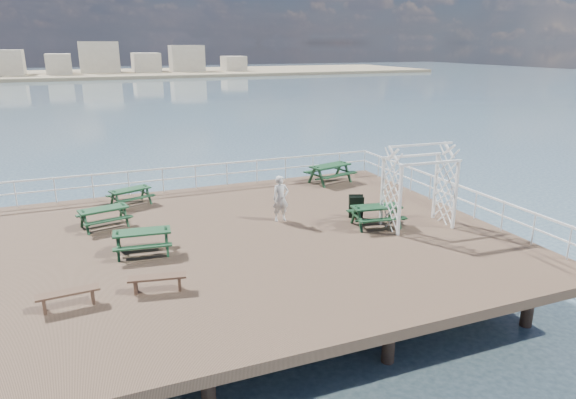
{
  "coord_description": "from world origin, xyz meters",
  "views": [
    {
      "loc": [
        -4.62,
        -15.77,
        6.4
      ],
      "look_at": [
        1.89,
        0.28,
        1.1
      ],
      "focal_mm": 32.0,
      "sensor_mm": 36.0,
      "label": 1
    }
  ],
  "objects_px": {
    "picnic_table_b": "(104,213)",
    "person": "(281,199)",
    "picnic_table_c": "(330,170)",
    "flat_bench_far": "(157,280)",
    "picnic_table_d": "(142,237)",
    "flat_bench_near": "(68,295)",
    "trellis_arbor": "(419,190)",
    "picnic_table_e": "(376,211)",
    "picnic_table_a": "(130,193)"
  },
  "relations": [
    {
      "from": "picnic_table_a",
      "to": "picnic_table_c",
      "type": "bearing_deg",
      "value": -18.83
    },
    {
      "from": "flat_bench_far",
      "to": "person",
      "type": "relative_size",
      "value": 0.91
    },
    {
      "from": "picnic_table_a",
      "to": "picnic_table_e",
      "type": "height_order",
      "value": "picnic_table_e"
    },
    {
      "from": "picnic_table_e",
      "to": "person",
      "type": "xyz_separation_m",
      "value": [
        -2.99,
        1.87,
        0.31
      ]
    },
    {
      "from": "picnic_table_e",
      "to": "trellis_arbor",
      "type": "distance_m",
      "value": 1.68
    },
    {
      "from": "picnic_table_c",
      "to": "picnic_table_b",
      "type": "bearing_deg",
      "value": 178.71
    },
    {
      "from": "picnic_table_e",
      "to": "picnic_table_b",
      "type": "bearing_deg",
      "value": 166.77
    },
    {
      "from": "picnic_table_b",
      "to": "picnic_table_e",
      "type": "xyz_separation_m",
      "value": [
        9.16,
        -3.58,
        0.03
      ]
    },
    {
      "from": "trellis_arbor",
      "to": "picnic_table_a",
      "type": "bearing_deg",
      "value": 148.23
    },
    {
      "from": "picnic_table_b",
      "to": "flat_bench_far",
      "type": "xyz_separation_m",
      "value": [
        1.03,
        -5.83,
        -0.2
      ]
    },
    {
      "from": "picnic_table_d",
      "to": "flat_bench_far",
      "type": "xyz_separation_m",
      "value": [
        0.04,
        -2.83,
        -0.22
      ]
    },
    {
      "from": "trellis_arbor",
      "to": "person",
      "type": "height_order",
      "value": "trellis_arbor"
    },
    {
      "from": "picnic_table_d",
      "to": "picnic_table_a",
      "type": "bearing_deg",
      "value": 94.53
    },
    {
      "from": "picnic_table_c",
      "to": "flat_bench_near",
      "type": "bearing_deg",
      "value": -158.96
    },
    {
      "from": "flat_bench_far",
      "to": "trellis_arbor",
      "type": "height_order",
      "value": "trellis_arbor"
    },
    {
      "from": "picnic_table_e",
      "to": "flat_bench_near",
      "type": "relative_size",
      "value": 1.28
    },
    {
      "from": "picnic_table_d",
      "to": "person",
      "type": "relative_size",
      "value": 1.11
    },
    {
      "from": "trellis_arbor",
      "to": "person",
      "type": "xyz_separation_m",
      "value": [
        -4.35,
        2.44,
        -0.49
      ]
    },
    {
      "from": "picnic_table_d",
      "to": "trellis_arbor",
      "type": "distance_m",
      "value": 9.64
    },
    {
      "from": "person",
      "to": "flat_bench_far",
      "type": "bearing_deg",
      "value": -141.31
    },
    {
      "from": "picnic_table_e",
      "to": "flat_bench_far",
      "type": "relative_size",
      "value": 1.25
    },
    {
      "from": "picnic_table_c",
      "to": "flat_bench_far",
      "type": "relative_size",
      "value": 1.51
    },
    {
      "from": "picnic_table_d",
      "to": "person",
      "type": "height_order",
      "value": "person"
    },
    {
      "from": "picnic_table_d",
      "to": "picnic_table_e",
      "type": "xyz_separation_m",
      "value": [
        8.17,
        -0.58,
        0.01
      ]
    },
    {
      "from": "flat_bench_far",
      "to": "person",
      "type": "xyz_separation_m",
      "value": [
        5.15,
        4.12,
        0.53
      ]
    },
    {
      "from": "picnic_table_b",
      "to": "flat_bench_near",
      "type": "height_order",
      "value": "picnic_table_b"
    },
    {
      "from": "picnic_table_c",
      "to": "flat_bench_far",
      "type": "height_order",
      "value": "picnic_table_c"
    },
    {
      "from": "picnic_table_b",
      "to": "person",
      "type": "bearing_deg",
      "value": -28.68
    },
    {
      "from": "picnic_table_c",
      "to": "picnic_table_e",
      "type": "height_order",
      "value": "picnic_table_c"
    },
    {
      "from": "flat_bench_near",
      "to": "picnic_table_c",
      "type": "bearing_deg",
      "value": 31.34
    },
    {
      "from": "picnic_table_a",
      "to": "trellis_arbor",
      "type": "distance_m",
      "value": 11.47
    },
    {
      "from": "picnic_table_d",
      "to": "flat_bench_near",
      "type": "bearing_deg",
      "value": -120.8
    },
    {
      "from": "picnic_table_a",
      "to": "flat_bench_far",
      "type": "relative_size",
      "value": 1.24
    },
    {
      "from": "picnic_table_d",
      "to": "flat_bench_near",
      "type": "xyz_separation_m",
      "value": [
        -2.17,
        -2.87,
        -0.22
      ]
    },
    {
      "from": "picnic_table_a",
      "to": "picnic_table_d",
      "type": "height_order",
      "value": "picnic_table_d"
    },
    {
      "from": "picnic_table_b",
      "to": "picnic_table_c",
      "type": "bearing_deg",
      "value": 0.53
    },
    {
      "from": "picnic_table_d",
      "to": "flat_bench_near",
      "type": "distance_m",
      "value": 3.61
    },
    {
      "from": "person",
      "to": "picnic_table_d",
      "type": "bearing_deg",
      "value": -166.01
    },
    {
      "from": "picnic_table_a",
      "to": "person",
      "type": "distance_m",
      "value": 6.5
    },
    {
      "from": "picnic_table_a",
      "to": "trellis_arbor",
      "type": "relative_size",
      "value": 0.64
    },
    {
      "from": "picnic_table_a",
      "to": "flat_bench_near",
      "type": "bearing_deg",
      "value": -125.27
    },
    {
      "from": "person",
      "to": "picnic_table_e",
      "type": "bearing_deg",
      "value": -31.97
    },
    {
      "from": "flat_bench_near",
      "to": "trellis_arbor",
      "type": "relative_size",
      "value": 0.51
    },
    {
      "from": "trellis_arbor",
      "to": "person",
      "type": "bearing_deg",
      "value": 154.05
    },
    {
      "from": "flat_bench_far",
      "to": "person",
      "type": "bearing_deg",
      "value": 49.15
    },
    {
      "from": "flat_bench_far",
      "to": "picnic_table_b",
      "type": "bearing_deg",
      "value": 110.47
    },
    {
      "from": "picnic_table_c",
      "to": "trellis_arbor",
      "type": "xyz_separation_m",
      "value": [
        0.17,
        -6.68,
        0.73
      ]
    },
    {
      "from": "picnic_table_d",
      "to": "person",
      "type": "distance_m",
      "value": 5.35
    },
    {
      "from": "trellis_arbor",
      "to": "flat_bench_far",
      "type": "bearing_deg",
      "value": -166.66
    },
    {
      "from": "picnic_table_b",
      "to": "picnic_table_c",
      "type": "height_order",
      "value": "picnic_table_c"
    }
  ]
}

